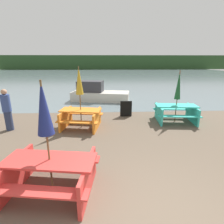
{
  "coord_description": "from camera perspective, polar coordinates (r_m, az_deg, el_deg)",
  "views": [
    {
      "loc": [
        -0.86,
        -2.09,
        2.62
      ],
      "look_at": [
        -0.59,
        3.84,
        0.85
      ],
      "focal_mm": 28.0,
      "sensor_mm": 36.0,
      "label": 1
    }
  ],
  "objects": [
    {
      "name": "picnic_table_red",
      "position": [
        3.94,
        -19.32,
        -17.85
      ],
      "size": [
        1.97,
        1.61,
        0.73
      ],
      "rotation": [
        0.0,
        0.0,
        -0.13
      ],
      "color": "red",
      "rests_on": "ground_plane"
    },
    {
      "name": "umbrella_navy",
      "position": [
        3.4,
        -21.42,
        0.92
      ],
      "size": [
        0.31,
        0.31,
        2.29
      ],
      "color": "brown",
      "rests_on": "ground_plane"
    },
    {
      "name": "signboard",
      "position": [
        8.42,
        4.6,
        1.08
      ],
      "size": [
        0.55,
        0.08,
        0.75
      ],
      "color": "black",
      "rests_on": "ground_plane"
    },
    {
      "name": "person",
      "position": [
        7.7,
        -31.07,
        0.56
      ],
      "size": [
        0.32,
        0.32,
        1.6
      ],
      "color": "#283351",
      "rests_on": "ground_plane"
    },
    {
      "name": "boat",
      "position": [
        11.81,
        -4.64,
        6.05
      ],
      "size": [
        3.96,
        2.1,
        1.3
      ],
      "rotation": [
        0.0,
        0.0,
        -0.19
      ],
      "color": "beige",
      "rests_on": "water"
    },
    {
      "name": "picnic_table_teal",
      "position": [
        8.14,
        20.07,
        0.11
      ],
      "size": [
        1.86,
        1.54,
        0.75
      ],
      "rotation": [
        0.0,
        0.0,
        -0.1
      ],
      "color": "#33B7A8",
      "rests_on": "ground_plane"
    },
    {
      "name": "umbrella_darkgreen",
      "position": [
        7.91,
        20.9,
        8.11
      ],
      "size": [
        0.25,
        0.25,
        2.22
      ],
      "color": "brown",
      "rests_on": "ground_plane"
    },
    {
      "name": "umbrella_gold",
      "position": [
        6.79,
        -10.68,
        9.9
      ],
      "size": [
        0.29,
        0.29,
        2.41
      ],
      "color": "brown",
      "rests_on": "ground_plane"
    },
    {
      "name": "water",
      "position": [
        33.86,
        -1.17,
        12.14
      ],
      "size": [
        60.0,
        50.0,
        0.0
      ],
      "color": "slate",
      "rests_on": "ground_plane"
    },
    {
      "name": "picnic_table_orange",
      "position": [
        7.09,
        -10.07,
        -1.53
      ],
      "size": [
        1.77,
        1.61,
        0.75
      ],
      "rotation": [
        0.0,
        0.0,
        -0.16
      ],
      "color": "orange",
      "rests_on": "ground_plane"
    },
    {
      "name": "far_treeline",
      "position": [
        53.76,
        -1.76,
        15.91
      ],
      "size": [
        80.0,
        1.6,
        4.0
      ],
      "color": "#284723",
      "rests_on": "water"
    }
  ]
}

